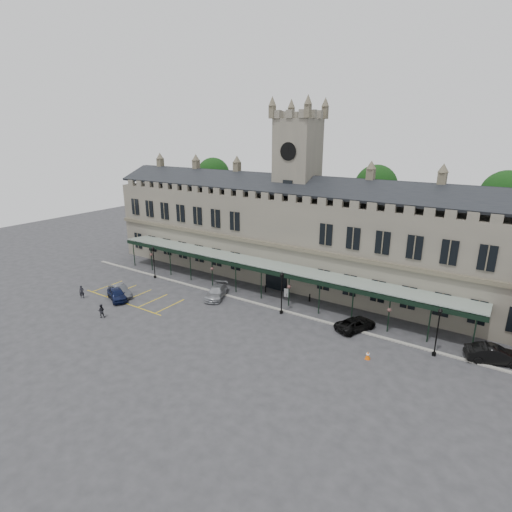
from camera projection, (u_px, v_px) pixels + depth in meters
The scene contains 23 objects.
ground at pixel (227, 319), 45.25m from camera, with size 140.00×140.00×0.00m, color #2C2C2F.
station_building at pixel (295, 235), 56.00m from camera, with size 60.00×10.36×17.30m.
clock_tower at pixel (297, 188), 54.10m from camera, with size 5.60×5.60×24.80m.
canopy at pixel (262, 280), 50.48m from camera, with size 50.00×4.10×4.30m.
kerb at pixel (254, 303), 49.61m from camera, with size 60.00×0.40×0.12m, color gray.
parking_markings at pixel (134, 297), 51.45m from camera, with size 16.00×6.00×0.01m, color gold, non-canonical shape.
tree_behind_left at pixel (213, 175), 72.98m from camera, with size 6.00×6.00×16.00m.
tree_behind_mid at pixel (376, 187), 57.13m from camera, with size 6.00×6.00×16.00m.
tree_behind_right at pixel (506, 197), 48.68m from camera, with size 6.00×6.00×16.00m.
lamp_post_left at pixel (154, 259), 57.42m from camera, with size 0.45×0.45×4.80m.
lamp_post_mid at pixel (282, 289), 45.86m from camera, with size 0.49×0.49×5.20m.
lamp_post_right at pixel (438, 328), 37.07m from camera, with size 0.47×0.47×4.94m.
traffic_cone at pixel (368, 355), 37.25m from camera, with size 0.49×0.49×0.78m.
sign_board at pixel (287, 293), 51.28m from camera, with size 0.66×0.22×1.15m.
bollard_left at pixel (265, 289), 52.83m from camera, with size 0.17×0.17×0.95m, color black.
bollard_right at pixel (310, 298), 49.97m from camera, with size 0.17×0.17×0.97m, color black.
car_left_a at pixel (117, 294), 50.38m from camera, with size 1.77×4.41×1.50m, color #0B1333.
car_left_b at pixel (120, 291), 51.56m from camera, with size 1.51×4.33×1.43m, color #3B3E43.
car_taxi at pixel (216, 292), 51.11m from camera, with size 2.05×5.03×1.46m, color gray.
car_van at pixel (356, 324), 42.77m from camera, with size 2.19×4.74×1.32m, color black.
car_right_b at pixel (494, 354), 36.59m from camera, with size 1.72×4.92×1.62m, color black.
person_a at pixel (82, 292), 50.89m from camera, with size 0.61×0.40×1.68m, color black.
person_b at pixel (101, 311), 45.56m from camera, with size 0.78×0.61×1.60m, color black.
Camera 1 is at (25.49, -32.41, 20.27)m, focal length 28.00 mm.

